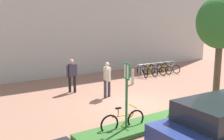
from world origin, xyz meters
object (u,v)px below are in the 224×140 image
object	(u,v)px
bike_rack_cluster	(157,70)
person_suited_navy	(72,74)
parking_sign_post	(127,87)
bike_at_sign	(123,121)
person_shirt_white	(107,77)
bollard_steel	(133,77)
tree_sidewalk	(221,23)

from	to	relation	value
bike_rack_cluster	person_suited_navy	world-z (taller)	person_suited_navy
parking_sign_post	bike_at_sign	distance (m)	1.20
person_shirt_white	bollard_steel	bearing A→B (deg)	27.56
bike_rack_cluster	person_shirt_white	distance (m)	6.44
bike_at_sign	person_shirt_white	size ratio (longest dim) A/B	0.98
bollard_steel	person_shirt_white	xyz separation A→B (m)	(-2.65, -1.38, 0.53)
tree_sidewalk	bike_at_sign	bearing A→B (deg)	-179.70
parking_sign_post	bike_rack_cluster	xyz separation A→B (m)	(7.52, 6.52, -1.19)
bike_at_sign	bike_rack_cluster	xyz separation A→B (m)	(7.54, 6.36, -0.00)
bike_at_sign	bollard_steel	world-z (taller)	bollard_steel
parking_sign_post	bike_rack_cluster	distance (m)	10.02
person_shirt_white	parking_sign_post	bearing A→B (deg)	-114.21
tree_sidewalk	person_shirt_white	distance (m)	5.54
parking_sign_post	bollard_steel	xyz separation A→B (m)	(4.36, 5.19, -1.08)
tree_sidewalk	bike_rack_cluster	size ratio (longest dim) A/B	1.47
person_suited_navy	bike_rack_cluster	bearing A→B (deg)	7.91
bike_at_sign	person_shirt_white	xyz separation A→B (m)	(1.73, 3.65, 0.63)
parking_sign_post	person_suited_navy	bearing A→B (deg)	82.69
parking_sign_post	bollard_steel	bearing A→B (deg)	49.95
bollard_steel	person_suited_navy	xyz separation A→B (m)	(-3.64, 0.39, 0.53)
bollard_steel	person_shirt_white	world-z (taller)	person_shirt_white
parking_sign_post	person_suited_navy	distance (m)	5.64
tree_sidewalk	bollard_steel	size ratio (longest dim) A/B	5.23
bike_at_sign	person_shirt_white	bearing A→B (deg)	64.65
bollard_steel	person_suited_navy	world-z (taller)	person_suited_navy
tree_sidewalk	bike_at_sign	size ratio (longest dim) A/B	2.81
tree_sidewalk	bollard_steel	world-z (taller)	tree_sidewalk
parking_sign_post	person_shirt_white	distance (m)	4.21
person_shirt_white	tree_sidewalk	bearing A→B (deg)	-47.51
tree_sidewalk	person_suited_navy	size ratio (longest dim) A/B	2.74
tree_sidewalk	bollard_steel	distance (m)	5.92
tree_sidewalk	parking_sign_post	size ratio (longest dim) A/B	2.01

